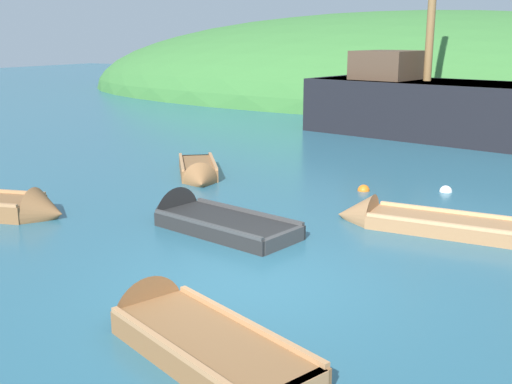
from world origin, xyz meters
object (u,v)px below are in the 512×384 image
rowboat_outer_right (199,173)px  buoy_orange (364,191)px  rowboat_center (414,224)px  rowboat_portside (202,222)px  buoy_white (446,192)px  rowboat_near_dock (182,335)px  sailing_ship (469,118)px  rowboat_outer_left (1,210)px

rowboat_outer_right → buoy_orange: rowboat_outer_right is taller
rowboat_center → buoy_orange: 3.13m
rowboat_center → rowboat_portside: 4.28m
rowboat_outer_right → buoy_white: (6.29, 1.59, -0.11)m
buoy_orange → rowboat_portside: bearing=-113.3°
rowboat_near_dock → rowboat_outer_right: size_ratio=1.25×
sailing_ship → rowboat_outer_right: size_ratio=5.22×
rowboat_center → rowboat_outer_left: 8.72m
rowboat_outer_left → rowboat_portside: 4.46m
rowboat_outer_right → rowboat_portside: 4.50m
rowboat_portside → rowboat_center: bearing=-141.4°
rowboat_outer_right → sailing_ship: bearing=115.1°
rowboat_outer_left → rowboat_outer_right: bearing=56.5°
rowboat_center → rowboat_outer_left: rowboat_outer_left is taller
rowboat_outer_left → buoy_orange: bearing=28.0°
rowboat_outer_right → rowboat_portside: bearing=-2.5°
rowboat_center → rowboat_outer_right: (-6.39, 1.75, 0.03)m
rowboat_outer_right → rowboat_center: bearing=37.3°
buoy_orange → buoy_white: bearing=25.7°
rowboat_center → rowboat_portside: bearing=25.0°
rowboat_outer_right → buoy_orange: 4.53m
rowboat_center → rowboat_near_dock: rowboat_near_dock is taller
rowboat_outer_right → rowboat_portside: rowboat_portside is taller
sailing_ship → buoy_white: bearing=-71.6°
rowboat_portside → buoy_white: (3.72, 5.29, -0.08)m
rowboat_outer_left → sailing_ship: bearing=49.7°
rowboat_outer_left → buoy_orange: rowboat_outer_left is taller
rowboat_portside → rowboat_outer_left: bearing=30.8°
rowboat_outer_right → buoy_white: size_ratio=9.44×
buoy_orange → rowboat_outer_right: bearing=-170.9°
rowboat_outer_left → rowboat_portside: bearing=3.3°
sailing_ship → rowboat_outer_right: (-5.23, -10.02, -0.72)m
rowboat_portside → buoy_white: rowboat_portside is taller
buoy_orange → rowboat_outer_left: bearing=-136.1°
rowboat_portside → buoy_orange: 4.80m
sailing_ship → rowboat_portside: (-2.65, -13.71, -0.74)m
sailing_ship → buoy_white: size_ratio=49.29×
sailing_ship → rowboat_outer_left: size_ratio=4.39×
rowboat_center → buoy_orange: bearing=-54.1°
buoy_white → rowboat_near_dock: bearing=-97.0°
rowboat_outer_left → buoy_white: rowboat_outer_left is taller
buoy_orange → rowboat_near_dock: bearing=-85.7°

